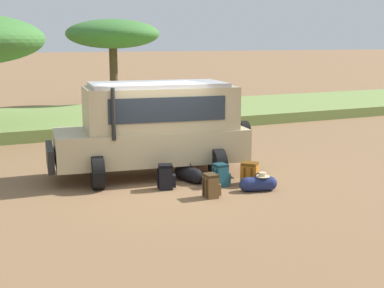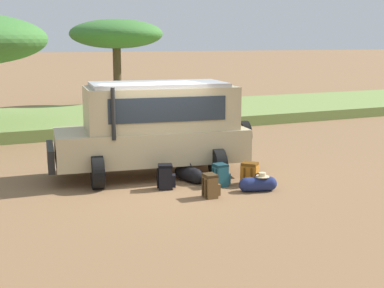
{
  "view_description": "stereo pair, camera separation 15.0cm",
  "coord_description": "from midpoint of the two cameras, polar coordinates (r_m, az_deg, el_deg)",
  "views": [
    {
      "loc": [
        -4.8,
        -11.8,
        3.49
      ],
      "look_at": [
        0.72,
        -0.16,
        1.0
      ],
      "focal_mm": 50.0,
      "sensor_mm": 36.0,
      "label": 1
    },
    {
      "loc": [
        -4.67,
        -11.86,
        3.49
      ],
      "look_at": [
        0.72,
        -0.16,
        1.0
      ],
      "focal_mm": 50.0,
      "sensor_mm": 36.0,
      "label": 2
    }
  ],
  "objects": [
    {
      "name": "backpack_cluster_center",
      "position": [
        12.12,
        2.34,
        -4.5
      ],
      "size": [
        0.38,
        0.37,
        0.54
      ],
      "color": "brown",
      "rests_on": "ground_plane"
    },
    {
      "name": "safari_vehicle",
      "position": [
        13.98,
        -3.65,
        1.89
      ],
      "size": [
        5.47,
        3.21,
        2.44
      ],
      "color": "tan",
      "rests_on": "ground_plane"
    },
    {
      "name": "backpack_outermost",
      "position": [
        13.08,
        3.4,
        -3.33
      ],
      "size": [
        0.41,
        0.36,
        0.55
      ],
      "color": "#235B6B",
      "rests_on": "ground_plane"
    },
    {
      "name": "grass_bank",
      "position": [
        23.07,
        -12.63,
        2.53
      ],
      "size": [
        120.0,
        7.0,
        0.44
      ],
      "color": "olive",
      "rests_on": "ground_plane"
    },
    {
      "name": "backpack_beside_front_wheel",
      "position": [
        13.26,
        6.5,
        -3.18
      ],
      "size": [
        0.51,
        0.51,
        0.56
      ],
      "color": "#B26619",
      "rests_on": "ground_plane"
    },
    {
      "name": "acacia_tree_centre_back",
      "position": [
        28.79,
        -7.93,
        11.49
      ],
      "size": [
        4.86,
        5.05,
        4.61
      ],
      "color": "brown",
      "rests_on": "ground_plane"
    },
    {
      "name": "duffel_bag_low_black_case",
      "position": [
        12.73,
        7.4,
        -4.23
      ],
      "size": [
        0.9,
        0.48,
        0.44
      ],
      "color": "navy",
      "rests_on": "ground_plane"
    },
    {
      "name": "duffel_bag_soft_canvas",
      "position": [
        13.5,
        0.04,
        -3.21
      ],
      "size": [
        0.51,
        0.97,
        0.48
      ],
      "color": "black",
      "rests_on": "ground_plane"
    },
    {
      "name": "backpack_near_rear_wheel",
      "position": [
        12.8,
        -2.48,
        -3.53
      ],
      "size": [
        0.48,
        0.41,
        0.6
      ],
      "color": "black",
      "rests_on": "ground_plane"
    },
    {
      "name": "ground_plane",
      "position": [
        13.21,
        -2.8,
        -4.39
      ],
      "size": [
        320.0,
        320.0,
        0.0
      ],
      "primitive_type": "plane",
      "color": "olive"
    }
  ]
}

